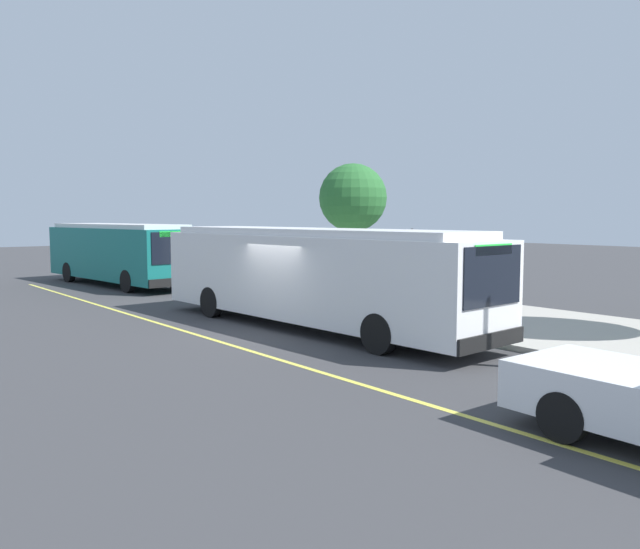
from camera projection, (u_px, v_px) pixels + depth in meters
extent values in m
plane|color=#38383A|center=(282.00, 331.00, 18.29)|extent=(120.00, 120.00, 0.00)
cube|color=#A8A399|center=(422.00, 309.00, 22.05)|extent=(44.00, 6.40, 0.15)
cube|color=#E0D64C|center=(215.00, 340.00, 16.91)|extent=(36.00, 0.14, 0.01)
cube|color=white|center=(312.00, 276.00, 18.68)|extent=(12.42, 3.07, 2.40)
cube|color=silver|center=(311.00, 232.00, 18.56)|extent=(11.43, 2.77, 0.20)
cube|color=black|center=(493.00, 276.00, 14.03)|extent=(0.13, 2.17, 1.34)
cube|color=black|center=(343.00, 264.00, 19.50)|extent=(10.84, 0.50, 1.06)
cube|color=#197259|center=(343.00, 305.00, 19.62)|extent=(11.70, 0.52, 0.28)
cube|color=#26D83F|center=(494.00, 250.00, 13.97)|extent=(0.09, 1.40, 0.24)
cube|color=black|center=(492.00, 341.00, 14.15)|extent=(0.19, 2.50, 0.36)
cylinder|color=black|center=(439.00, 323.00, 16.68)|extent=(1.01, 0.32, 1.00)
cylinder|color=black|center=(379.00, 334.00, 15.16)|extent=(1.01, 0.32, 1.00)
cylinder|color=black|center=(268.00, 296.00, 22.30)|extent=(1.01, 0.32, 1.00)
cylinder|color=black|center=(212.00, 302.00, 20.78)|extent=(1.01, 0.32, 1.00)
cube|color=#146B66|center=(118.00, 253.00, 30.44)|extent=(10.45, 3.42, 2.40)
cube|color=silver|center=(117.00, 226.00, 30.32)|extent=(9.61, 3.09, 0.20)
cube|color=black|center=(175.00, 248.00, 26.71)|extent=(0.23, 2.16, 1.34)
cube|color=black|center=(143.00, 246.00, 31.30)|extent=(9.01, 0.81, 1.06)
cube|color=silver|center=(143.00, 272.00, 31.42)|extent=(9.72, 0.86, 0.28)
cube|color=#26D83F|center=(174.00, 234.00, 26.65)|extent=(0.15, 1.40, 0.24)
cube|color=black|center=(175.00, 282.00, 26.83)|extent=(0.29, 2.50, 0.36)
cylinder|color=black|center=(175.00, 278.00, 29.05)|extent=(1.02, 0.36, 1.00)
cylinder|color=black|center=(128.00, 281.00, 27.45)|extent=(1.02, 0.36, 1.00)
cylinder|color=black|center=(112.00, 270.00, 33.54)|extent=(1.02, 0.36, 1.00)
cylinder|color=black|center=(69.00, 272.00, 31.95)|extent=(1.02, 0.36, 1.00)
cylinder|color=black|center=(624.00, 395.00, 10.35)|extent=(0.76, 0.25, 0.76)
cylinder|color=black|center=(563.00, 417.00, 9.25)|extent=(0.76, 0.25, 0.76)
cylinder|color=#333338|center=(457.00, 274.00, 21.55)|extent=(0.10, 0.10, 2.40)
cylinder|color=#333338|center=(432.00, 276.00, 20.74)|extent=(0.10, 0.10, 2.40)
cylinder|color=#333338|center=(402.00, 269.00, 23.57)|extent=(0.10, 0.10, 2.40)
cylinder|color=#333338|center=(377.00, 271.00, 22.75)|extent=(0.10, 0.10, 2.40)
cube|color=#333338|center=(416.00, 237.00, 22.04)|extent=(2.90, 1.60, 0.08)
cube|color=#4C606B|center=(428.00, 271.00, 22.56)|extent=(2.47, 0.04, 2.16)
cube|color=navy|center=(389.00, 271.00, 23.16)|extent=(0.06, 1.11, 1.82)
cube|color=brown|center=(415.00, 293.00, 22.47)|extent=(1.60, 0.44, 0.06)
cube|color=brown|center=(419.00, 284.00, 22.60)|extent=(1.60, 0.05, 0.44)
cube|color=#333338|center=(400.00, 297.00, 23.05)|extent=(0.08, 0.40, 0.45)
cube|color=#333338|center=(430.00, 301.00, 21.94)|extent=(0.08, 0.40, 0.45)
cylinder|color=#333338|center=(411.00, 276.00, 18.70)|extent=(0.07, 0.07, 2.80)
cube|color=white|center=(411.00, 239.00, 18.58)|extent=(0.44, 0.03, 0.56)
cube|color=red|center=(411.00, 239.00, 18.58)|extent=(0.40, 0.01, 0.16)
cylinder|color=#282D47|center=(437.00, 306.00, 19.25)|extent=(0.14, 0.14, 0.85)
cylinder|color=#282D47|center=(433.00, 307.00, 19.13)|extent=(0.14, 0.14, 0.85)
cube|color=beige|center=(435.00, 283.00, 19.12)|extent=(0.24, 0.40, 0.62)
sphere|color=tan|center=(436.00, 269.00, 19.09)|extent=(0.22, 0.22, 0.22)
cylinder|color=brown|center=(352.00, 256.00, 27.33)|extent=(0.36, 0.36, 2.86)
sphere|color=#28662D|center=(353.00, 198.00, 27.10)|extent=(2.92, 2.92, 2.92)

